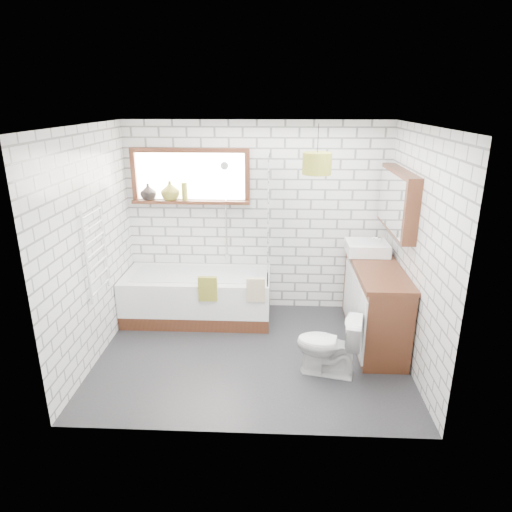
{
  "coord_description": "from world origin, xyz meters",
  "views": [
    {
      "loc": [
        0.26,
        -4.52,
        2.74
      ],
      "look_at": [
        0.04,
        0.25,
        1.09
      ],
      "focal_mm": 32.0,
      "sensor_mm": 36.0,
      "label": 1
    }
  ],
  "objects_px": {
    "basin": "(367,248)",
    "pendant": "(317,163)",
    "bathtub": "(198,296)",
    "toilet": "(328,345)",
    "vanity": "(374,301)"
  },
  "relations": [
    {
      "from": "vanity",
      "to": "basin",
      "type": "xyz_separation_m",
      "value": [
        -0.06,
        0.37,
        0.54
      ]
    },
    {
      "from": "bathtub",
      "to": "vanity",
      "type": "xyz_separation_m",
      "value": [
        2.19,
        -0.42,
        0.17
      ]
    },
    {
      "from": "bathtub",
      "to": "basin",
      "type": "distance_m",
      "value": 2.24
    },
    {
      "from": "vanity",
      "to": "basin",
      "type": "bearing_deg",
      "value": 99.12
    },
    {
      "from": "toilet",
      "to": "vanity",
      "type": "bearing_deg",
      "value": 154.75
    },
    {
      "from": "bathtub",
      "to": "pendant",
      "type": "distance_m",
      "value": 2.36
    },
    {
      "from": "bathtub",
      "to": "toilet",
      "type": "xyz_separation_m",
      "value": [
        1.57,
        -1.23,
        0.03
      ]
    },
    {
      "from": "pendant",
      "to": "vanity",
      "type": "bearing_deg",
      "value": 10.75
    },
    {
      "from": "vanity",
      "to": "toilet",
      "type": "height_order",
      "value": "vanity"
    },
    {
      "from": "vanity",
      "to": "basin",
      "type": "height_order",
      "value": "basin"
    },
    {
      "from": "vanity",
      "to": "toilet",
      "type": "xyz_separation_m",
      "value": [
        -0.62,
        -0.81,
        -0.14
      ]
    },
    {
      "from": "vanity",
      "to": "basin",
      "type": "distance_m",
      "value": 0.66
    },
    {
      "from": "vanity",
      "to": "basin",
      "type": "relative_size",
      "value": 3.3
    },
    {
      "from": "basin",
      "to": "pendant",
      "type": "height_order",
      "value": "pendant"
    },
    {
      "from": "bathtub",
      "to": "pendant",
      "type": "bearing_deg",
      "value": -21.45
    }
  ]
}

